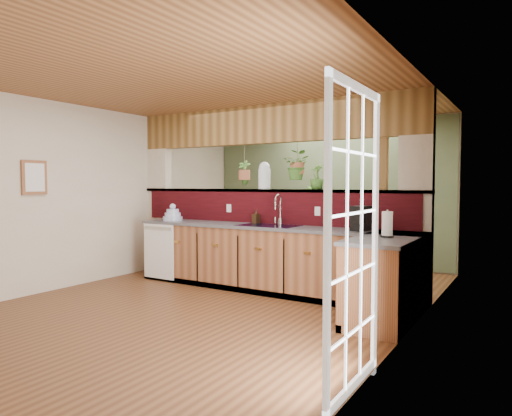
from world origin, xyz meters
The scene contains 27 objects.
ground centered at (0.00, 0.00, 0.00)m, with size 4.60×7.00×0.01m, color #58331B.
ceiling centered at (0.00, 0.00, 2.60)m, with size 4.60×7.00×0.01m, color brown.
wall_back centered at (0.00, 3.50, 1.30)m, with size 4.60×0.02×2.60m, color beige.
wall_left centered at (-2.30, 0.00, 1.30)m, with size 0.02×7.00×2.60m, color beige.
wall_right centered at (2.30, 0.00, 1.30)m, with size 0.02×7.00×2.60m, color beige.
pass_through_partition centered at (0.03, 1.35, 1.19)m, with size 4.60×0.21×2.60m.
pass_through_ledge centered at (0.00, 1.35, 1.37)m, with size 4.60×0.21×0.04m, color brown.
header_beam centered at (0.00, 1.35, 2.33)m, with size 4.60×0.15×0.55m, color brown.
sage_backwall centered at (0.00, 3.48, 1.30)m, with size 4.55×0.02×2.55m, color #4F6041.
countertop centered at (0.84, 0.87, 0.45)m, with size 4.14×1.52×0.90m.
dishwasher centered at (-1.48, 0.66, 0.46)m, with size 0.58×0.03×0.82m.
navy_sink centered at (0.25, 0.98, 0.82)m, with size 0.82×0.50×0.18m.
french_door centered at (2.27, -1.30, 1.05)m, with size 0.06×1.02×2.16m, color white.
framed_print centered at (-2.27, -0.80, 1.55)m, with size 0.04×0.35×0.45m.
faucet centered at (0.32, 1.13, 1.13)m, with size 0.18×0.19×0.42m.
dish_stack centered at (-1.42, 0.92, 0.98)m, with size 0.30×0.30×0.26m.
soap_dispenser centered at (-0.05, 1.15, 1.00)m, with size 0.09×0.09×0.20m, color #392615.
coffee_maker centered at (1.55, 0.96, 1.04)m, with size 0.16×0.27×0.30m.
paper_towel centered at (2.01, 0.45, 1.03)m, with size 0.14×0.14×0.29m.
glass_jar centered at (-0.04, 1.35, 1.59)m, with size 0.18×0.18×0.40m.
ledge_plant_right centered at (0.79, 1.35, 1.56)m, with size 0.19×0.19×0.35m, color #3A6A24.
hanging_plant_a centered at (-0.38, 1.35, 1.75)m, with size 0.21×0.17×0.52m.
hanging_plant_b centered at (0.50, 1.35, 1.90)m, with size 0.40×0.36×0.53m.
shelving_console centered at (-0.46, 3.25, 0.50)m, with size 1.33×0.36×0.89m, color black.
shelf_plant_a centered at (-0.92, 3.25, 1.14)m, with size 0.21×0.14×0.40m, color #3A6A24.
shelf_plant_b centered at (-0.18, 3.25, 1.19)m, with size 0.28×0.28×0.50m, color #3A6A24.
floor_plant centered at (0.68, 2.67, 0.41)m, with size 0.75×0.65×0.83m, color #3A6A24.
Camera 1 is at (3.35, -4.36, 1.46)m, focal length 32.00 mm.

